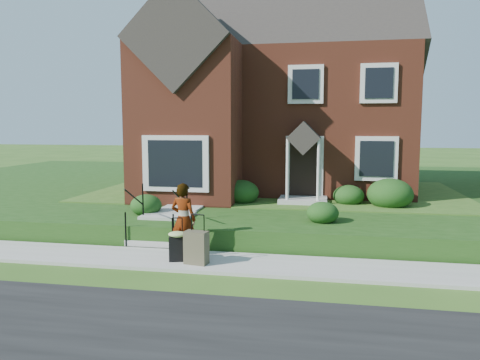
% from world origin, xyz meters
% --- Properties ---
extents(ground, '(120.00, 120.00, 0.00)m').
position_xyz_m(ground, '(0.00, 0.00, 0.00)').
color(ground, '#2D5119').
rests_on(ground, ground).
extents(sidewalk, '(60.00, 1.60, 0.08)m').
position_xyz_m(sidewalk, '(0.00, 0.00, 0.04)').
color(sidewalk, '#9E9B93').
rests_on(sidewalk, ground).
extents(terrace, '(44.00, 20.00, 0.60)m').
position_xyz_m(terrace, '(4.00, 10.90, 0.30)').
color(terrace, '#193E11').
rests_on(terrace, ground).
extents(walkway, '(1.20, 6.00, 0.06)m').
position_xyz_m(walkway, '(-2.50, 5.00, 0.63)').
color(walkway, '#9E9B93').
rests_on(walkway, terrace).
extents(main_house, '(10.40, 10.20, 9.40)m').
position_xyz_m(main_house, '(-0.21, 9.61, 5.26)').
color(main_house, brown).
rests_on(main_house, terrace).
extents(front_steps, '(1.40, 2.02, 1.50)m').
position_xyz_m(front_steps, '(-2.50, 1.84, 0.47)').
color(front_steps, '#9E9B93').
rests_on(front_steps, ground).
extents(foundation_shrubs, '(9.79, 4.02, 1.02)m').
position_xyz_m(foundation_shrubs, '(0.47, 4.85, 1.03)').
color(foundation_shrubs, '#133610').
rests_on(foundation_shrubs, terrace).
extents(woman, '(0.71, 0.54, 1.77)m').
position_xyz_m(woman, '(-1.41, 0.33, 0.96)').
color(woman, '#999999').
rests_on(woman, sidewalk).
extents(suitcase_black, '(0.50, 0.44, 1.02)m').
position_xyz_m(suitcase_black, '(-1.41, -0.18, 0.48)').
color(suitcase_black, black).
rests_on(suitcase_black, sidewalk).
extents(suitcase_olive, '(0.57, 0.38, 1.14)m').
position_xyz_m(suitcase_olive, '(-0.91, -0.31, 0.46)').
color(suitcase_olive, '#4D4733').
rests_on(suitcase_olive, sidewalk).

